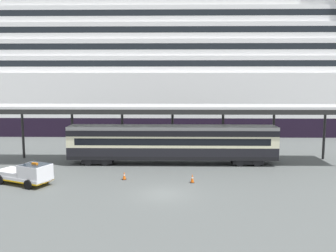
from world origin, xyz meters
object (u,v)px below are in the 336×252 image
at_px(train_carriage, 172,143).
at_px(service_truck, 27,173).
at_px(traffic_cone_near, 124,176).
at_px(traffic_cone_mid, 192,178).
at_px(cruise_ship, 253,65).

height_order(train_carriage, service_truck, train_carriage).
bearing_deg(traffic_cone_near, traffic_cone_mid, -8.11).
relative_size(service_truck, traffic_cone_near, 7.39).
distance_m(cruise_ship, traffic_cone_near, 45.18).
bearing_deg(cruise_ship, train_carriage, -114.91).
distance_m(service_truck, traffic_cone_near, 8.33).
distance_m(cruise_ship, service_truck, 50.48).
xyz_separation_m(service_truck, traffic_cone_mid, (14.24, 0.85, -0.60)).
relative_size(cruise_ship, traffic_cone_mid, 171.61).
height_order(cruise_ship, service_truck, cruise_ship).
xyz_separation_m(train_carriage, traffic_cone_near, (-4.30, -6.38, -1.94)).
xyz_separation_m(service_truck, traffic_cone_near, (8.13, 1.72, -0.62)).
xyz_separation_m(traffic_cone_near, traffic_cone_mid, (6.12, -0.87, 0.01)).
bearing_deg(service_truck, traffic_cone_mid, 3.40).
relative_size(service_truck, traffic_cone_mid, 7.11).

